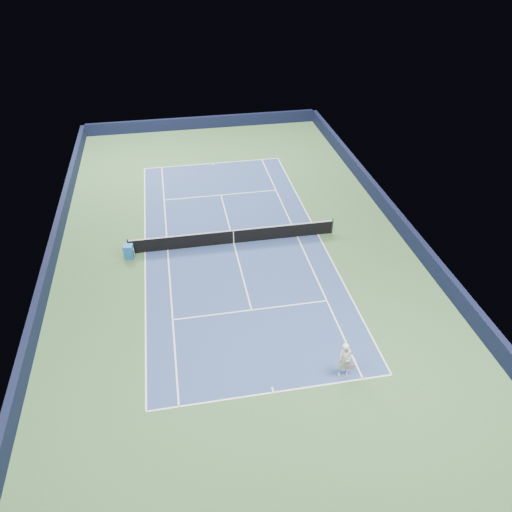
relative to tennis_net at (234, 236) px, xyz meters
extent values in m
plane|color=#335930|center=(0.00, 0.00, -0.50)|extent=(40.00, 40.00, 0.00)
cube|color=black|center=(0.00, 19.82, 0.05)|extent=(22.00, 0.35, 1.10)
cube|color=black|center=(10.82, 0.00, 0.05)|extent=(0.35, 40.00, 1.10)
cube|color=black|center=(-10.82, 0.00, 0.05)|extent=(0.35, 40.00, 1.10)
cube|color=navy|center=(0.00, 0.00, -0.50)|extent=(10.97, 23.77, 0.01)
cube|color=white|center=(0.00, 11.88, -0.50)|extent=(10.97, 0.08, 0.00)
cube|color=white|center=(0.00, -11.88, -0.50)|extent=(10.97, 0.08, 0.00)
cube|color=white|center=(5.49, 0.00, -0.50)|extent=(0.08, 23.77, 0.00)
cube|color=white|center=(-5.49, 0.00, -0.50)|extent=(0.08, 23.77, 0.00)
cube|color=white|center=(4.12, 0.00, -0.50)|extent=(0.08, 23.77, 0.00)
cube|color=white|center=(-4.12, 0.00, -0.50)|extent=(0.08, 23.77, 0.00)
cube|color=white|center=(0.00, 6.40, -0.50)|extent=(8.23, 0.08, 0.00)
cube|color=white|center=(0.00, -6.40, -0.50)|extent=(8.23, 0.08, 0.00)
cube|color=white|center=(0.00, 0.00, -0.50)|extent=(0.08, 12.80, 0.00)
cube|color=white|center=(0.00, 11.73, -0.50)|extent=(0.08, 0.30, 0.00)
cube|color=white|center=(0.00, -11.73, -0.50)|extent=(0.08, 0.30, 0.00)
cylinder|color=black|center=(-6.40, 0.00, 0.03)|extent=(0.10, 0.10, 1.07)
cylinder|color=black|center=(6.40, 0.00, 0.03)|extent=(0.10, 0.10, 1.07)
cube|color=black|center=(0.00, 0.00, -0.05)|extent=(12.80, 0.03, 0.91)
cube|color=white|center=(0.00, 0.00, 0.44)|extent=(12.80, 0.04, 0.06)
cube|color=white|center=(0.00, 0.00, -0.05)|extent=(0.05, 0.04, 0.91)
cube|color=#1C5AA8|center=(-6.40, -0.40, -0.06)|extent=(0.61, 0.56, 0.89)
cube|color=white|center=(-6.11, -0.40, -0.05)|extent=(0.08, 0.39, 0.39)
imported|color=silver|center=(3.32, -11.44, 0.42)|extent=(0.72, 0.51, 1.84)
cylinder|color=pink|center=(3.64, -11.49, 0.20)|extent=(0.03, 0.03, 0.30)
cylinder|color=black|center=(3.64, -11.49, -0.04)|extent=(0.30, 0.02, 0.30)
cylinder|color=#CA83A1|center=(3.64, -11.49, -0.04)|extent=(0.33, 0.03, 0.33)
sphere|color=gold|center=(3.42, -10.44, 1.61)|extent=(0.07, 0.07, 0.07)
camera|label=1|loc=(-3.35, -25.78, 17.01)|focal=35.00mm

